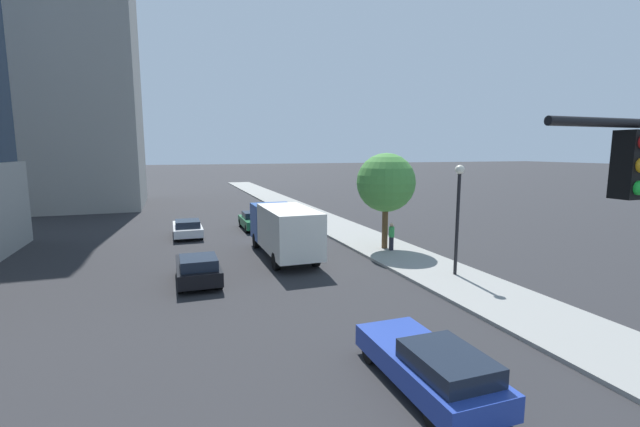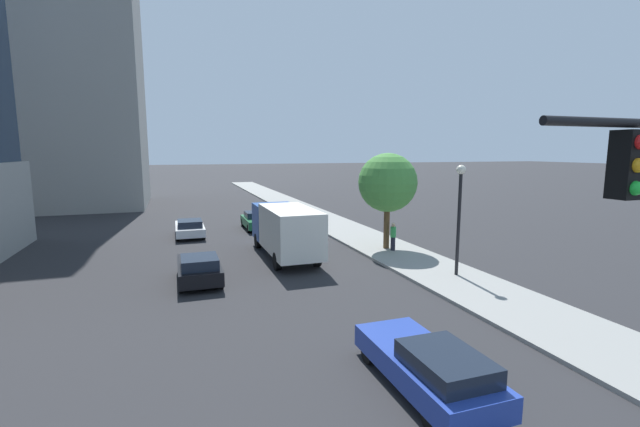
% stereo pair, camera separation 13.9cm
% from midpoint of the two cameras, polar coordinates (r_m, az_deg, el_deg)
% --- Properties ---
extents(sidewalk, '(4.01, 120.00, 0.15)m').
position_cam_midpoint_polar(sidewalk, '(26.06, 9.52, -5.07)').
color(sidewalk, gray).
rests_on(sidewalk, ground).
extents(construction_building, '(14.21, 27.05, 39.99)m').
position_cam_midpoint_polar(construction_building, '(55.04, -31.04, 19.95)').
color(construction_building, '#9E9B93').
rests_on(construction_building, ground).
extents(street_lamp, '(0.44, 0.44, 5.29)m').
position_cam_midpoint_polar(street_lamp, '(21.18, 17.88, 1.40)').
color(street_lamp, black).
rests_on(street_lamp, sidewalk).
extents(street_tree, '(3.56, 3.56, 5.83)m').
position_cam_midpoint_polar(street_tree, '(26.03, 8.68, 4.09)').
color(street_tree, brown).
rests_on(street_tree, sidewalk).
extents(car_black, '(1.90, 4.13, 1.38)m').
position_cam_midpoint_polar(car_black, '(20.65, -16.24, -7.10)').
color(car_black, black).
rests_on(car_black, ground).
extents(car_green, '(1.74, 4.19, 1.34)m').
position_cam_midpoint_polar(car_green, '(33.78, -9.07, -0.95)').
color(car_green, '#1E6638').
rests_on(car_green, ground).
extents(car_blue, '(1.87, 4.70, 1.35)m').
position_cam_midpoint_polar(car_blue, '(11.82, 14.23, -19.13)').
color(car_blue, '#233D9E').
rests_on(car_blue, ground).
extents(car_white, '(1.94, 4.57, 1.26)m').
position_cam_midpoint_polar(car_white, '(31.87, -17.47, -1.85)').
color(car_white, silver).
rests_on(car_white, ground).
extents(box_truck, '(2.44, 7.83, 2.99)m').
position_cam_midpoint_polar(box_truck, '(24.40, -5.02, -1.96)').
color(box_truck, '#1E4799').
rests_on(box_truck, ground).
extents(pedestrian_green_shirt, '(0.34, 0.34, 1.65)m').
position_cam_midpoint_polar(pedestrian_green_shirt, '(25.96, 9.41, -3.06)').
color(pedestrian_green_shirt, black).
rests_on(pedestrian_green_shirt, sidewalk).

